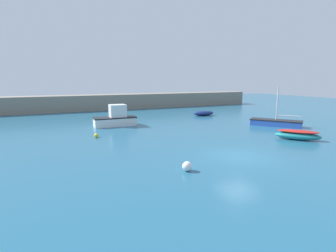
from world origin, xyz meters
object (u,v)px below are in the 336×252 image
mooring_buoy_yellow (96,136)px  mooring_buoy_white (187,166)px  sailboat_twin_hulled (276,123)px  rowboat_blue_near (204,113)px  rowboat_with_red_cover (298,135)px  cabin_cruiser_white (116,118)px

mooring_buoy_yellow → mooring_buoy_white: (3.08, -10.83, 0.09)m
sailboat_twin_hulled → rowboat_blue_near: sailboat_twin_hulled is taller
sailboat_twin_hulled → mooring_buoy_yellow: bearing=46.4°
rowboat_blue_near → sailboat_twin_hulled: bearing=-67.9°
rowboat_blue_near → mooring_buoy_white: bearing=-116.9°
sailboat_twin_hulled → rowboat_blue_near: size_ratio=1.66×
mooring_buoy_white → sailboat_twin_hulled: bearing=28.3°
rowboat_with_red_cover → mooring_buoy_yellow: bearing=22.5°
sailboat_twin_hulled → mooring_buoy_yellow: 18.99m
mooring_buoy_yellow → mooring_buoy_white: size_ratio=0.66×
mooring_buoy_yellow → mooring_buoy_white: mooring_buoy_white is taller
rowboat_with_red_cover → cabin_cruiser_white: bearing=3.2°
sailboat_twin_hulled → mooring_buoy_yellow: size_ratio=14.42×
mooring_buoy_yellow → rowboat_blue_near: bearing=26.6°
cabin_cruiser_white → rowboat_blue_near: bearing=-165.8°
sailboat_twin_hulled → cabin_cruiser_white: 17.51m
rowboat_blue_near → mooring_buoy_white: (-13.11, -18.92, -0.08)m
sailboat_twin_hulled → rowboat_blue_near: bearing=-22.2°
sailboat_twin_hulled → cabin_cruiser_white: sailboat_twin_hulled is taller
rowboat_with_red_cover → mooring_buoy_white: rowboat_with_red_cover is taller
rowboat_with_red_cover → rowboat_blue_near: 16.09m
rowboat_with_red_cover → cabin_cruiser_white: size_ratio=0.77×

